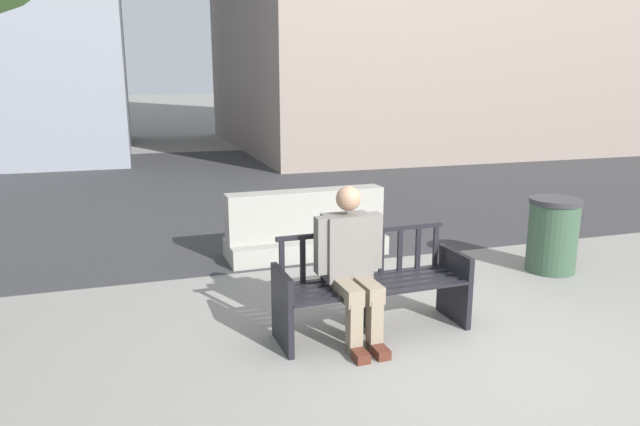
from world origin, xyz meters
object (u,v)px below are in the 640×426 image
Objects in this scene: jersey_barrier_centre at (306,229)px; trash_bin at (553,235)px; seated_person at (351,261)px; street_bench at (372,289)px.

trash_bin is (2.54, -1.45, 0.09)m from jersey_barrier_centre.
seated_person is 1.53× the size of trash_bin.
street_bench is 2.78m from trash_bin.
jersey_barrier_centre is 2.35× the size of trash_bin.
trash_bin reaches higher than jersey_barrier_centre.
street_bench is at bearing -92.39° from jersey_barrier_centre.
trash_bin is at bearing 18.69° from street_bench.
seated_person is at bearing -161.50° from trash_bin.
street_bench is 1.30× the size of seated_person.
jersey_barrier_centre is 2.93m from trash_bin.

